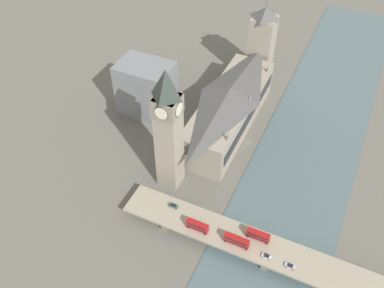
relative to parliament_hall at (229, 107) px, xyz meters
The scene contains 14 objects.
ground_plane 21.86m from the parliament_hall, 152.02° to the left, with size 600.00×600.00×0.00m, color #605E56.
river_water 49.78m from the parliament_hall, behind, with size 52.35×360.00×0.30m, color #4C6066.
parliament_hall is the anchor object (origin of this frame).
clock_tower 56.67m from the parliament_hall, 77.61° to the left, with size 11.61×11.61×67.88m.
victoria_tower 53.61m from the parliament_hall, 89.94° to the right, with size 14.06×14.06×52.89m.
road_bridge 86.59m from the parliament_hall, 123.26° to the left, with size 136.71×16.23×5.81m.
double_decker_bus_lead 82.31m from the parliament_hall, 113.77° to the left, with size 11.26×2.50×4.67m.
double_decker_bus_mid 77.13m from the parliament_hall, 101.10° to the left, with size 10.23×2.51×4.77m.
double_decker_bus_rear 80.06m from the parliament_hall, 120.59° to the left, with size 10.31×2.60×4.59m.
car_northbound_mid 95.40m from the parliament_hall, 126.87° to the left, with size 4.27×1.79×1.25m.
car_southbound_lead 69.18m from the parliament_hall, 89.55° to the left, with size 4.58×1.92×1.28m.
car_southbound_mid 89.48m from the parliament_hall, 121.72° to the left, with size 4.01×1.84×1.39m.
city_block_west 49.10m from the parliament_hall, ahead, with size 30.43×21.53×32.46m.
city_block_center 49.44m from the parliament_hall, ahead, with size 30.77×16.61×27.54m.
Camera 1 is at (-43.07, 166.44, 166.52)m, focal length 40.00 mm.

